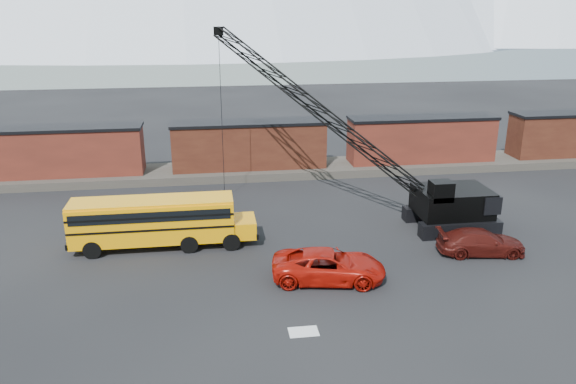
% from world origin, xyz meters
% --- Properties ---
extents(ground, '(160.00, 160.00, 0.00)m').
position_xyz_m(ground, '(0.00, 0.00, 0.00)').
color(ground, black).
rests_on(ground, ground).
extents(gravel_berm, '(120.00, 5.00, 0.70)m').
position_xyz_m(gravel_berm, '(0.00, 22.00, 0.35)').
color(gravel_berm, '#4A443C').
rests_on(gravel_berm, ground).
extents(boxcar_west_near, '(13.70, 3.10, 4.17)m').
position_xyz_m(boxcar_west_near, '(-16.00, 22.00, 2.76)').
color(boxcar_west_near, '#471B14').
rests_on(boxcar_west_near, gravel_berm).
extents(boxcar_mid, '(13.70, 3.10, 4.17)m').
position_xyz_m(boxcar_mid, '(0.00, 22.00, 2.76)').
color(boxcar_mid, '#4A2115').
rests_on(boxcar_mid, gravel_berm).
extents(boxcar_east_near, '(13.70, 3.10, 4.17)m').
position_xyz_m(boxcar_east_near, '(16.00, 22.00, 2.76)').
color(boxcar_east_near, '#471B14').
rests_on(boxcar_east_near, gravel_berm).
extents(snow_patch, '(1.40, 0.90, 0.02)m').
position_xyz_m(snow_patch, '(0.50, -4.00, 0.01)').
color(snow_patch, silver).
rests_on(snow_patch, ground).
extents(school_bus, '(11.65, 2.65, 3.19)m').
position_xyz_m(school_bus, '(-6.86, 6.93, 1.79)').
color(school_bus, orange).
rests_on(school_bus, ground).
extents(red_pickup, '(6.69, 3.95, 1.74)m').
position_xyz_m(red_pickup, '(2.77, 0.99, 0.87)').
color(red_pickup, '#A81108').
rests_on(red_pickup, ground).
extents(maroon_suv, '(5.54, 2.84, 1.54)m').
position_xyz_m(maroon_suv, '(12.78, 3.08, 0.77)').
color(maroon_suv, '#3D0E0B').
rests_on(maroon_suv, ground).
extents(crawler_crane, '(18.45, 10.77, 13.31)m').
position_xyz_m(crawler_crane, '(4.32, 11.54, 7.50)').
color(crawler_crane, black).
rests_on(crawler_crane, ground).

